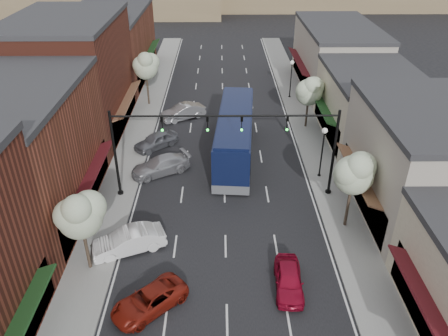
{
  "coord_description": "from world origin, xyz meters",
  "views": [
    {
      "loc": [
        -0.32,
        -19.94,
        18.98
      ],
      "look_at": [
        -0.04,
        8.31,
        2.2
      ],
      "focal_mm": 35.0,
      "sensor_mm": 36.0,
      "label": 1
    }
  ],
  "objects_px": {
    "tree_left_far": "(146,65)",
    "lamp_post_far": "(291,73)",
    "parked_car_b": "(129,241)",
    "tree_left_near": "(80,214)",
    "parked_car_e": "(183,112)",
    "parked_car_c": "(161,165)",
    "parked_car_d": "(156,141)",
    "red_hatchback": "(289,279)",
    "signal_mast_right": "(303,141)",
    "signal_mast_left": "(146,142)",
    "lamp_post_near": "(323,145)",
    "tree_right_near": "(355,172)",
    "parked_car_a": "(149,300)",
    "coach_bus": "(235,134)",
    "tree_right_far": "(310,90)"
  },
  "relations": [
    {
      "from": "lamp_post_far",
      "to": "parked_car_a",
      "type": "distance_m",
      "value": 33.47
    },
    {
      "from": "red_hatchback",
      "to": "lamp_post_near",
      "type": "bearing_deg",
      "value": 74.08
    },
    {
      "from": "tree_right_far",
      "to": "lamp_post_near",
      "type": "distance_m",
      "value": 9.51
    },
    {
      "from": "tree_right_near",
      "to": "tree_right_far",
      "type": "height_order",
      "value": "tree_right_near"
    },
    {
      "from": "tree_right_near",
      "to": "parked_car_d",
      "type": "height_order",
      "value": "tree_right_near"
    },
    {
      "from": "signal_mast_right",
      "to": "tree_left_far",
      "type": "bearing_deg",
      "value": 127.71
    },
    {
      "from": "signal_mast_right",
      "to": "parked_car_b",
      "type": "distance_m",
      "value": 13.96
    },
    {
      "from": "parked_car_c",
      "to": "tree_left_far",
      "type": "bearing_deg",
      "value": 162.4
    },
    {
      "from": "tree_left_far",
      "to": "lamp_post_near",
      "type": "relative_size",
      "value": 1.38
    },
    {
      "from": "parked_car_b",
      "to": "parked_car_c",
      "type": "xyz_separation_m",
      "value": [
        0.93,
        9.6,
        -0.05
      ]
    },
    {
      "from": "tree_right_far",
      "to": "parked_car_b",
      "type": "height_order",
      "value": "tree_right_far"
    },
    {
      "from": "tree_left_far",
      "to": "lamp_post_far",
      "type": "relative_size",
      "value": 1.38
    },
    {
      "from": "tree_right_far",
      "to": "parked_car_b",
      "type": "xyz_separation_m",
      "value": [
        -14.55,
        -18.29,
        -3.23
      ]
    },
    {
      "from": "parked_car_c",
      "to": "parked_car_d",
      "type": "relative_size",
      "value": 1.17
    },
    {
      "from": "signal_mast_right",
      "to": "lamp_post_far",
      "type": "height_order",
      "value": "signal_mast_right"
    },
    {
      "from": "parked_car_a",
      "to": "coach_bus",
      "type": "bearing_deg",
      "value": 120.68
    },
    {
      "from": "tree_left_far",
      "to": "coach_bus",
      "type": "height_order",
      "value": "tree_left_far"
    },
    {
      "from": "lamp_post_near",
      "to": "signal_mast_left",
      "type": "bearing_deg",
      "value": -169.44
    },
    {
      "from": "red_hatchback",
      "to": "coach_bus",
      "type": "bearing_deg",
      "value": 102.45
    },
    {
      "from": "tree_left_far",
      "to": "lamp_post_near",
      "type": "xyz_separation_m",
      "value": [
        16.05,
        -15.44,
        -1.6
      ]
    },
    {
      "from": "signal_mast_left",
      "to": "parked_car_b",
      "type": "bearing_deg",
      "value": -95.22
    },
    {
      "from": "red_hatchback",
      "to": "parked_car_c",
      "type": "height_order",
      "value": "parked_car_c"
    },
    {
      "from": "parked_car_e",
      "to": "tree_right_far",
      "type": "bearing_deg",
      "value": 48.87
    },
    {
      "from": "signal_mast_left",
      "to": "parked_car_e",
      "type": "relative_size",
      "value": 1.75
    },
    {
      "from": "signal_mast_left",
      "to": "tree_left_near",
      "type": "height_order",
      "value": "signal_mast_left"
    },
    {
      "from": "tree_right_near",
      "to": "tree_left_far",
      "type": "bearing_deg",
      "value": 127.04
    },
    {
      "from": "tree_left_near",
      "to": "lamp_post_near",
      "type": "height_order",
      "value": "tree_left_near"
    },
    {
      "from": "parked_car_b",
      "to": "lamp_post_far",
      "type": "bearing_deg",
      "value": 129.71
    },
    {
      "from": "lamp_post_near",
      "to": "parked_car_e",
      "type": "height_order",
      "value": "lamp_post_near"
    },
    {
      "from": "lamp_post_far",
      "to": "parked_car_e",
      "type": "distance_m",
      "value": 13.51
    },
    {
      "from": "signal_mast_left",
      "to": "parked_car_b",
      "type": "distance_m",
      "value": 7.44
    },
    {
      "from": "tree_left_far",
      "to": "parked_car_a",
      "type": "xyz_separation_m",
      "value": [
        4.02,
        -29.08,
        -4.0
      ]
    },
    {
      "from": "signal_mast_right",
      "to": "signal_mast_left",
      "type": "distance_m",
      "value": 11.24
    },
    {
      "from": "tree_left_near",
      "to": "parked_car_e",
      "type": "relative_size",
      "value": 1.21
    },
    {
      "from": "tree_left_far",
      "to": "lamp_post_far",
      "type": "bearing_deg",
      "value": 7.3
    },
    {
      "from": "tree_left_far",
      "to": "lamp_post_far",
      "type": "distance_m",
      "value": 16.26
    },
    {
      "from": "signal_mast_right",
      "to": "tree_left_far",
      "type": "height_order",
      "value": "signal_mast_right"
    },
    {
      "from": "signal_mast_right",
      "to": "tree_right_far",
      "type": "height_order",
      "value": "signal_mast_right"
    },
    {
      "from": "tree_left_far",
      "to": "parked_car_b",
      "type": "relative_size",
      "value": 1.32
    },
    {
      "from": "tree_right_near",
      "to": "parked_car_b",
      "type": "height_order",
      "value": "tree_right_near"
    },
    {
      "from": "parked_car_d",
      "to": "parked_car_e",
      "type": "xyz_separation_m",
      "value": [
        2.0,
        6.46,
        0.05
      ]
    },
    {
      "from": "tree_left_near",
      "to": "parked_car_d",
      "type": "distance_m",
      "value": 16.33
    },
    {
      "from": "parked_car_a",
      "to": "parked_car_e",
      "type": "relative_size",
      "value": 0.93
    },
    {
      "from": "tree_right_far",
      "to": "lamp_post_near",
      "type": "xyz_separation_m",
      "value": [
        -0.55,
        -9.44,
        -0.99
      ]
    },
    {
      "from": "parked_car_a",
      "to": "parked_car_e",
      "type": "height_order",
      "value": "parked_car_e"
    },
    {
      "from": "parked_car_a",
      "to": "parked_car_b",
      "type": "distance_m",
      "value": 5.18
    },
    {
      "from": "signal_mast_left",
      "to": "tree_right_far",
      "type": "height_order",
      "value": "signal_mast_left"
    },
    {
      "from": "tree_right_near",
      "to": "lamp_post_far",
      "type": "distance_m",
      "value": 24.11
    },
    {
      "from": "tree_left_near",
      "to": "parked_car_b",
      "type": "xyz_separation_m",
      "value": [
        2.05,
        1.71,
        -3.46
      ]
    },
    {
      "from": "lamp_post_near",
      "to": "red_hatchback",
      "type": "xyz_separation_m",
      "value": [
        -4.21,
        -12.2,
        -2.34
      ]
    }
  ]
}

